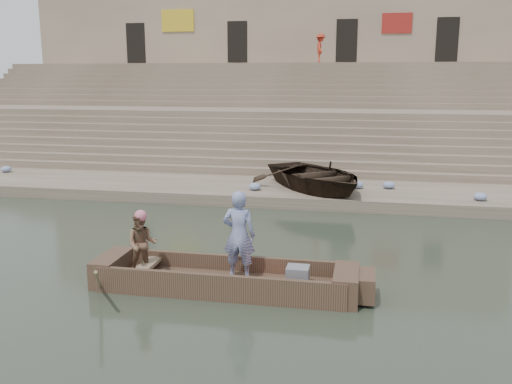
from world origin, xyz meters
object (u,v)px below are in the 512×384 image
(main_rowboat, at_px, (224,285))
(television, at_px, (297,276))
(pedestrian, at_px, (321,48))
(beached_rowboat, at_px, (316,176))
(standing_man, at_px, (239,235))
(rowing_man, at_px, (142,244))

(main_rowboat, distance_m, television, 1.58)
(main_rowboat, bearing_deg, television, -0.00)
(main_rowboat, xyz_separation_m, television, (1.55, -0.00, 0.31))
(television, bearing_deg, pedestrian, 93.72)
(television, height_order, pedestrian, pedestrian)
(beached_rowboat, bearing_deg, standing_man, -133.05)
(standing_man, distance_m, rowing_man, 2.13)
(main_rowboat, height_order, rowing_man, rowing_man)
(main_rowboat, height_order, pedestrian, pedestrian)
(main_rowboat, height_order, television, television)
(rowing_man, bearing_deg, main_rowboat, -15.77)
(main_rowboat, relative_size, television, 10.87)
(beached_rowboat, xyz_separation_m, pedestrian, (-1.06, 13.94, 5.13))
(television, xyz_separation_m, beached_rowboat, (-0.43, 9.00, 0.49))
(main_rowboat, relative_size, pedestrian, 2.96)
(main_rowboat, bearing_deg, rowing_man, -179.52)
(standing_man, bearing_deg, rowing_man, 6.58)
(main_rowboat, xyz_separation_m, pedestrian, (0.06, 22.95, 5.93))
(beached_rowboat, bearing_deg, main_rowboat, -134.75)
(rowing_man, distance_m, beached_rowboat, 9.48)
(standing_man, relative_size, beached_rowboat, 0.39)
(rowing_man, relative_size, beached_rowboat, 0.28)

